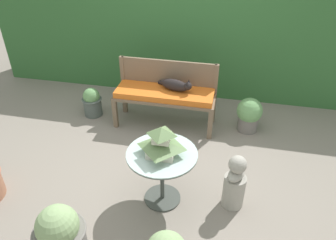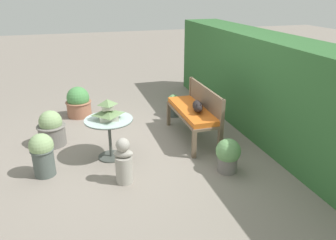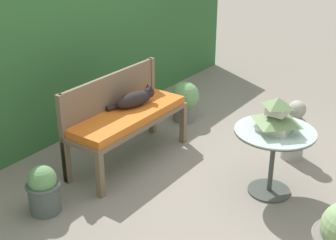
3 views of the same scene
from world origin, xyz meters
name	(u,v)px [view 1 (image 1 of 3)]	position (x,y,z in m)	size (l,w,h in m)	color
ground	(158,169)	(0.00, 0.00, 0.00)	(30.00, 30.00, 0.00)	gray
foliage_hedge_back	(190,38)	(0.00, 2.31, 0.84)	(6.40, 0.83, 1.68)	#336633
garden_bench	(165,96)	(-0.13, 0.97, 0.47)	(1.39, 0.48, 0.55)	brown
bench_backrest	(168,77)	(-0.13, 1.20, 0.65)	(1.39, 0.06, 0.89)	brown
cat	(176,85)	(0.01, 1.01, 0.63)	(0.50, 0.30, 0.20)	black
patio_table	(162,164)	(0.16, -0.45, 0.50)	(0.71, 0.71, 0.63)	#424742
pagoda_birdhouse	(162,143)	(0.16, -0.45, 0.76)	(0.36, 0.36, 0.31)	beige
garden_bust	(235,183)	(0.90, -0.36, 0.29)	(0.23, 0.29, 0.64)	#A39E93
potted_plant_patio_mid	(92,102)	(-1.24, 1.00, 0.22)	(0.30, 0.30, 0.44)	#4C5651
potted_plant_table_far	(60,236)	(-0.55, -1.31, 0.28)	(0.46, 0.46, 0.59)	slate
potted_plant_path_edge	(249,114)	(1.04, 1.07, 0.26)	(0.35, 0.35, 0.49)	slate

